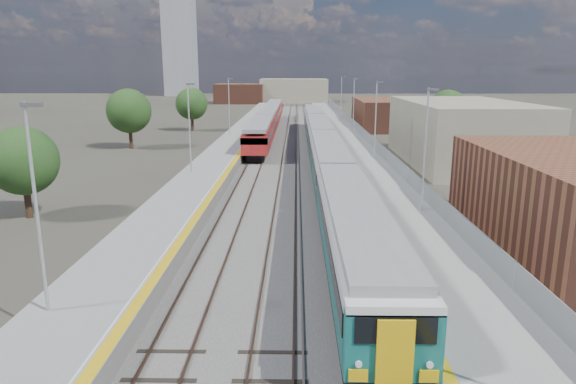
{
  "coord_description": "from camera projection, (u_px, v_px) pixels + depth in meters",
  "views": [
    {
      "loc": [
        -1.2,
        -8.97,
        9.52
      ],
      "look_at": [
        -1.71,
        21.81,
        2.2
      ],
      "focal_mm": 32.0,
      "sensor_mm": 36.0,
      "label": 1
    }
  ],
  "objects": [
    {
      "name": "red_train",
      "position": [
        269.0,
        119.0,
        79.62
      ],
      "size": [
        2.8,
        56.83,
        3.54
      ],
      "color": "black",
      "rests_on": "ground"
    },
    {
      "name": "green_train",
      "position": [
        323.0,
        145.0,
        51.95
      ],
      "size": [
        2.8,
        78.11,
        3.09
      ],
      "color": "black",
      "rests_on": "ground"
    },
    {
      "name": "ballast_bed",
      "position": [
        288.0,
        151.0,
        62.01
      ],
      "size": [
        10.5,
        155.0,
        0.06
      ],
      "primitive_type": "cube",
      "color": "#565451",
      "rests_on": "ground"
    },
    {
      "name": "platform_left",
      "position": [
        232.0,
        147.0,
        61.99
      ],
      "size": [
        4.3,
        155.0,
        8.52
      ],
      "color": "slate",
      "rests_on": "ground"
    },
    {
      "name": "platform_right",
      "position": [
        350.0,
        147.0,
        61.76
      ],
      "size": [
        4.7,
        155.0,
        8.52
      ],
      "color": "slate",
      "rests_on": "ground"
    },
    {
      "name": "tracks",
      "position": [
        293.0,
        148.0,
        63.61
      ],
      "size": [
        8.96,
        160.0,
        0.17
      ],
      "color": "#4C3323",
      "rests_on": "ground"
    },
    {
      "name": "tree_d",
      "position": [
        447.0,
        109.0,
        69.8
      ],
      "size": [
        5.16,
        5.16,
        6.99
      ],
      "color": "#382619",
      "rests_on": "ground"
    },
    {
      "name": "tree_c",
      "position": [
        192.0,
        104.0,
        81.55
      ],
      "size": [
        5.05,
        5.05,
        6.85
      ],
      "color": "#382619",
      "rests_on": "ground"
    },
    {
      "name": "tree_a",
      "position": [
        23.0,
        161.0,
        33.16
      ],
      "size": [
        4.47,
        4.47,
        6.05
      ],
      "color": "#382619",
      "rests_on": "ground"
    },
    {
      "name": "buildings",
      "position": [
        236.0,
        66.0,
        143.54
      ],
      "size": [
        72.0,
        185.5,
        40.0
      ],
      "color": "brown",
      "rests_on": "ground"
    },
    {
      "name": "tree_b",
      "position": [
        129.0,
        111.0,
        63.08
      ],
      "size": [
        5.44,
        5.44,
        7.37
      ],
      "color": "#382619",
      "rests_on": "ground"
    },
    {
      "name": "ground",
      "position": [
        307.0,
        154.0,
        59.55
      ],
      "size": [
        320.0,
        320.0,
        0.0
      ],
      "primitive_type": "plane",
      "color": "#47443A",
      "rests_on": "ground"
    }
  ]
}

